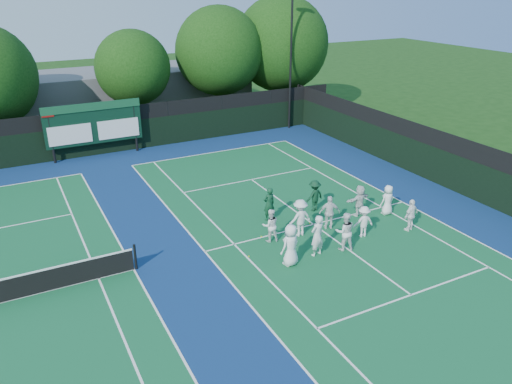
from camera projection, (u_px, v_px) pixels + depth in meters
name	position (u px, v px, depth m)	size (l,w,h in m)	color
ground	(326.00, 233.00, 22.57)	(120.00, 120.00, 0.00)	#163B10
court_apron	(193.00, 255.00, 20.83)	(34.00, 32.00, 0.01)	navy
near_court	(313.00, 224.00, 23.38)	(11.05, 23.85, 0.01)	#12582F
back_fence	(110.00, 133.00, 32.52)	(34.00, 0.08, 3.00)	black
divider_fence_right	(455.00, 167.00, 26.67)	(0.08, 32.00, 3.00)	black
scoreboard	(93.00, 124.00, 31.42)	(6.00, 0.21, 3.55)	black
clubhouse	(137.00, 94.00, 40.48)	(18.00, 6.00, 4.00)	slate
light_pole_right	(291.00, 43.00, 36.06)	(1.20, 0.30, 10.12)	black
tree_c	(135.00, 69.00, 35.37)	(5.29, 5.29, 7.47)	black
tree_d	(221.00, 53.00, 37.92)	(6.65, 6.65, 8.90)	black
tree_e	(282.00, 46.00, 40.16)	(7.55, 7.55, 9.57)	black
tennis_ball_0	(249.00, 256.00, 20.64)	(0.07, 0.07, 0.07)	#A9C817
tennis_ball_3	(261.00, 237.00, 22.22)	(0.07, 0.07, 0.07)	#A9C817
tennis_ball_4	(310.00, 223.00, 23.44)	(0.07, 0.07, 0.07)	#A9C817
tennis_ball_5	(369.00, 210.00, 24.74)	(0.07, 0.07, 0.07)	#A9C817
player_front_0	(291.00, 245.00, 19.78)	(0.87, 0.57, 1.78)	white
player_front_1	(317.00, 236.00, 20.45)	(0.66, 0.44, 1.82)	white
player_front_2	(345.00, 231.00, 20.92)	(0.83, 0.65, 1.71)	white
player_front_3	(363.00, 222.00, 22.04)	(0.94, 0.54, 1.46)	white
player_front_4	(411.00, 215.00, 22.57)	(0.90, 0.38, 1.54)	white
player_back_0	(270.00, 225.00, 21.64)	(0.74, 0.58, 1.52)	white
player_back_1	(300.00, 218.00, 22.08)	(1.12, 0.64, 1.73)	white
player_back_2	(330.00, 213.00, 22.71)	(0.95, 0.39, 1.62)	silver
player_back_3	(359.00, 200.00, 24.03)	(1.44, 0.46, 1.55)	silver
player_back_4	(388.00, 200.00, 24.13)	(0.74, 0.48, 1.51)	white
coach_left	(269.00, 204.00, 23.51)	(0.61, 0.40, 1.66)	#103D23
coach_right	(314.00, 196.00, 24.49)	(1.03, 0.59, 1.60)	#0E331D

